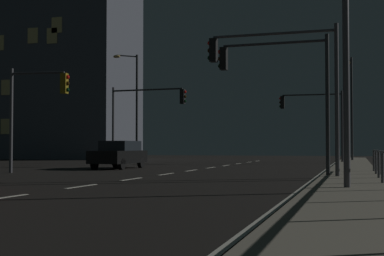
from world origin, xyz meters
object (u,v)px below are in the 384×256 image
Objects in this scene: traffic_light_mid_left at (279,69)px; street_lamp_far_end at (353,2)px; traffic_light_overhead_east at (37,100)px; traffic_light_near_right at (145,108)px; building_distant at (46,73)px; car_oncoming at (119,154)px; traffic_light_mid_right at (314,111)px; street_lamp_corner at (134,99)px; traffic_light_near_left at (278,77)px; street_lamp_mid_block at (351,100)px.

traffic_light_mid_left is 0.68× the size of street_lamp_far_end.
traffic_light_mid_left reaches higher than traffic_light_overhead_east.
traffic_light_near_right is 25.18m from building_distant.
car_oncoming is 0.83× the size of traffic_light_near_right.
traffic_light_overhead_east reaches higher than car_oncoming.
traffic_light_mid_right is 22.05m from traffic_light_overhead_east.
street_lamp_corner is at bearing 108.38° from car_oncoming.
street_lamp_far_end reaches higher than traffic_light_near_left.
traffic_light_near_right is 22.98m from street_lamp_far_end.
traffic_light_mid_left is 1.00m from traffic_light_near_left.
street_lamp_mid_block is (16.03, 8.21, 0.21)m from street_lamp_corner.
car_oncoming is 0.52× the size of street_lamp_far_end.
traffic_light_mid_right is (10.36, 7.65, 0.08)m from traffic_light_near_right.
street_lamp_corner reaches higher than traffic_light_near_left.
traffic_light_near_right is (-0.44, 5.15, 2.95)m from car_oncoming.
traffic_light_near_left is 7.72m from street_lamp_far_end.
traffic_light_mid_right is (9.92, 12.79, 3.03)m from car_oncoming.
traffic_light_mid_left is at bearing -36.49° from car_oncoming.
street_lamp_corner reaches higher than car_oncoming.
traffic_light_overhead_east is at bearing -59.43° from building_distant.
street_lamp_corner is (-13.38, 16.91, 0.84)m from traffic_light_near_left.
street_lamp_far_end is (13.33, -18.67, 1.37)m from traffic_light_near_right.
car_oncoming is at bearing 146.86° from traffic_light_near_left.
traffic_light_mid_right is 0.62× the size of street_lamp_corner.
traffic_light_overhead_east is at bearing 177.78° from traffic_light_near_left.
street_lamp_corner is (-3.47, 10.44, 4.12)m from car_oncoming.
building_distant is (-28.30, 29.64, 4.75)m from traffic_light_mid_left.
traffic_light_mid_right is at bearing 36.43° from traffic_light_near_right.
car_oncoming is 11.74m from street_lamp_corner.
traffic_light_near_left is at bearing -45.52° from building_distant.
building_distant reaches higher than traffic_light_mid_right.
traffic_light_near_right is at bearing 94.90° from car_oncoming.
building_distant is (-18.23, 22.19, 8.19)m from car_oncoming.
traffic_light_mid_left is 1.11× the size of traffic_light_mid_right.
street_lamp_far_end is at bearing -67.16° from traffic_light_near_left.
street_lamp_corner is 0.46× the size of building_distant.
building_distant is at bearing 120.57° from traffic_light_overhead_east.
traffic_light_near_right is at bearing -143.57° from traffic_light_mid_right.
car_oncoming is at bearing -50.59° from building_distant.
building_distant reaches higher than traffic_light_near_right.
street_lamp_corner reaches higher than traffic_light_mid_left.
street_lamp_mid_block is (2.65, 25.12, 1.05)m from traffic_light_near_left.
street_lamp_corner is (-13.54, 17.89, 0.68)m from traffic_light_mid_left.
street_lamp_far_end is (2.97, -26.32, 1.30)m from traffic_light_mid_right.
traffic_light_near_left reaches higher than car_oncoming.
car_oncoming is at bearing -71.62° from street_lamp_corner.
building_distant is at bearing 134.48° from traffic_light_near_left.
traffic_light_near_right is 6.20m from street_lamp_corner.
street_lamp_corner is at bearing -152.89° from street_lamp_mid_block.
traffic_light_near_right is at bearing -60.22° from street_lamp_corner.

